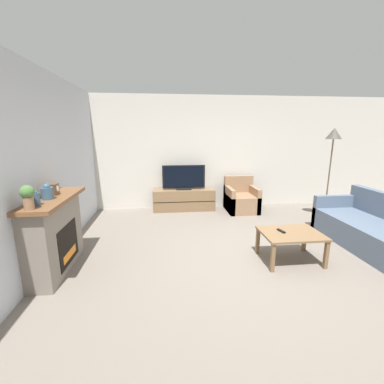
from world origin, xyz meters
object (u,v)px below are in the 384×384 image
Objects in this scene: coffee_table at (291,236)px; potted_plant at (28,196)px; mantel_vase_left at (36,199)px; mantel_vase_centre_left at (47,192)px; tv at (184,178)px; remote at (281,231)px; couch at (377,232)px; floor_lamp at (333,142)px; fireplace at (55,234)px; armchair at (241,200)px; mantel_clock at (55,189)px; tv_stand at (184,200)px.

potted_plant is at bearing -171.87° from coffee_table.
mantel_vase_left is 0.89× the size of mantel_vase_centre_left.
tv is (1.91, 2.71, -0.33)m from mantel_vase_centre_left.
mantel_vase_left is 3.20m from remote.
coffee_table is at bearing -33.93° from remote.
mantel_vase_centre_left is at bearing -177.09° from couch.
floor_lamp reaches higher than remote.
mantel_vase_centre_left is at bearing 90.00° from mantel_vase_left.
armchair is (3.28, 2.40, -0.25)m from fireplace.
armchair is at bearing 71.92° from remote.
mantel_clock is at bearing 89.92° from mantel_vase_left.
potted_plant reaches higher than couch.
mantel_clock reaches higher than tv_stand.
mantel_vase_left reaches higher than fireplace.
tv_stand is 2.92m from remote.
potted_plant is 1.74× the size of remote.
mantel_clock reaches higher than remote.
mantel_vase_centre_left reaches higher than coffee_table.
armchair reaches higher than coffee_table.
mantel_clock is (0.02, 0.13, 0.57)m from fireplace.
couch is at bearing -91.05° from floor_lamp.
mantel_vase_left is 0.17× the size of tv.
tv is (1.90, 2.48, -0.32)m from mantel_clock.
tv_stand is 1.75× the size of coffee_table.
remote is (-0.15, -2.45, 0.17)m from armchair.
fireplace is 4.07m from armchair.
floor_lamp reaches higher than potted_plant.
coffee_table is (3.24, -0.22, -0.72)m from mantel_clock.
mantel_vase_centre_left is 0.10× the size of floor_lamp.
tv_stand reaches higher than remote.
coffee_table is at bearing -3.89° from mantel_clock.
mantel_vase_left is at bearing -158.20° from floor_lamp.
couch is at bearing 8.56° from coffee_table.
mantel_clock is 4.06m from armchair.
couch is (1.58, 0.24, -0.09)m from coffee_table.
tv is at bearing 139.81° from couch.
mantel_clock is 0.56× the size of potted_plant.
mantel_clock reaches higher than fireplace.
mantel_vase_centre_left reaches higher than armchair.
armchair is (3.26, 2.96, -0.90)m from potted_plant.
fireplace is 6.61× the size of mantel_vase_centre_left.
couch reaches higher than tv_stand.
armchair is at bearing 34.87° from mantel_clock.
fireplace is at bearing -162.34° from floor_lamp.
potted_plant is at bearing -90.00° from mantel_vase_centre_left.
remote is at bearing 160.57° from coffee_table.
fireplace reaches higher than armchair.
tv reaches higher than coffee_table.
mantel_clock is at bearing -127.50° from tv_stand.
floor_lamp is at bearing -28.39° from armchair.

